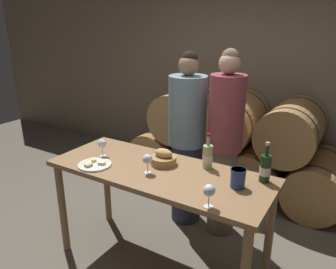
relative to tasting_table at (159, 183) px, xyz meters
name	(u,v)px	position (x,y,z in m)	size (l,w,h in m)	color
ground_plane	(160,263)	(0.00, 0.00, -0.78)	(10.00, 10.00, 0.00)	#665E51
stone_wall_back	(254,55)	(0.00, 2.23, 0.82)	(10.00, 0.12, 3.20)	#7F705B
barrel_stack	(233,146)	(0.00, 1.67, -0.23)	(2.63, 0.89, 1.19)	#A87A47
tasting_table	(159,183)	(0.00, 0.00, 0.00)	(1.79, 0.70, 0.90)	olive
person_left	(187,140)	(-0.14, 0.74, 0.10)	(0.37, 0.37, 1.75)	#2D334C
person_right	(225,145)	(0.25, 0.74, 0.14)	(0.32, 0.32, 1.79)	#756651
wine_bottle_red	(265,168)	(0.76, 0.23, 0.22)	(0.08, 0.08, 0.30)	#193819
wine_bottle_white	(208,156)	(0.31, 0.23, 0.21)	(0.08, 0.08, 0.29)	#ADBC7F
blue_crock	(238,177)	(0.63, 0.05, 0.19)	(0.11, 0.11, 0.14)	navy
bread_basket	(164,158)	(-0.02, 0.11, 0.17)	(0.21, 0.21, 0.13)	#A87F4C
cheese_plate	(95,164)	(-0.48, -0.21, 0.13)	(0.27, 0.27, 0.04)	white
wine_glass_far_left	(102,144)	(-0.56, -0.03, 0.23)	(0.08, 0.08, 0.16)	white
wine_glass_left	(147,159)	(-0.04, -0.10, 0.23)	(0.08, 0.08, 0.16)	white
wine_glass_center	(209,191)	(0.56, -0.30, 0.23)	(0.08, 0.08, 0.16)	white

